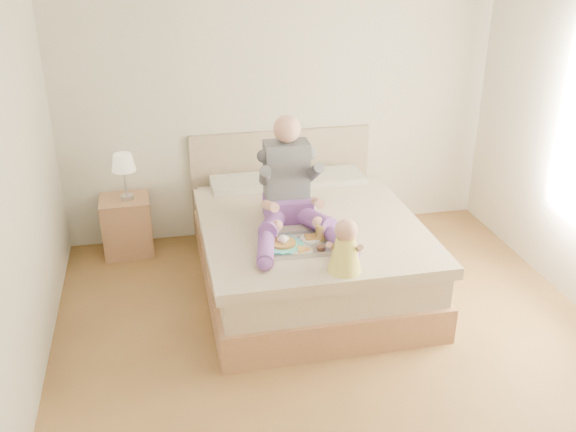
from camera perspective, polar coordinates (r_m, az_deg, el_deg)
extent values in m
cube|color=brown|center=(4.62, 4.65, -12.15)|extent=(4.00, 4.20, 0.01)
cube|color=beige|center=(5.90, -0.72, 10.92)|extent=(4.00, 0.02, 2.70)
cube|color=beige|center=(2.31, 21.26, -15.48)|extent=(4.00, 0.02, 2.70)
cube|color=beige|center=(3.89, -24.10, 1.10)|extent=(0.02, 4.20, 2.70)
cube|color=#8C6041|center=(5.36, 1.65, -4.57)|extent=(1.68, 2.13, 0.28)
cube|color=#C1AD90|center=(5.24, 1.69, -2.09)|extent=(1.60, 2.05, 0.24)
cube|color=#C1AD90|center=(5.03, 2.11, -1.18)|extent=(1.70, 1.80, 0.09)
cube|color=beige|center=(5.76, -3.72, 2.54)|extent=(0.62, 0.40, 0.14)
cube|color=beige|center=(5.91, 3.60, 3.12)|extent=(0.62, 0.40, 0.14)
cube|color=gray|center=(6.15, -0.66, 3.19)|extent=(1.70, 0.08, 1.00)
cube|color=#8C6041|center=(5.96, -14.11, -0.82)|extent=(0.44, 0.40, 0.53)
cylinder|color=#AFB1B6|center=(5.83, -14.11, 1.65)|extent=(0.11, 0.11, 0.04)
cylinder|color=#AFB1B6|center=(5.78, -14.25, 2.88)|extent=(0.02, 0.02, 0.23)
cone|color=beige|center=(5.71, -14.45, 4.65)|extent=(0.20, 0.20, 0.15)
cube|color=#633689|center=(5.08, -0.02, 0.74)|extent=(0.37, 0.30, 0.17)
cube|color=#383940|center=(5.02, -0.14, 4.09)|extent=(0.35, 0.22, 0.46)
sphere|color=tan|center=(4.88, -0.08, 7.76)|extent=(0.21, 0.21, 0.21)
cylinder|color=#633689|center=(4.86, -1.30, -0.59)|extent=(0.32, 0.51, 0.21)
cylinder|color=#633689|center=(4.53, -1.99, -2.82)|extent=(0.20, 0.46, 0.12)
sphere|color=#633689|center=(4.34, -2.07, -4.25)|extent=(0.11, 0.11, 0.11)
cylinder|color=#383940|center=(4.86, -2.08, 3.60)|extent=(0.12, 0.29, 0.24)
cylinder|color=tan|center=(4.76, -1.61, 0.90)|extent=(0.09, 0.30, 0.16)
sphere|color=tan|center=(4.68, -0.97, -0.85)|extent=(0.08, 0.08, 0.08)
cylinder|color=#633689|center=(4.91, 2.23, -0.31)|extent=(0.29, 0.51, 0.21)
cylinder|color=#633689|center=(4.63, 4.59, -2.25)|extent=(0.18, 0.45, 0.12)
sphere|color=#633689|center=(4.46, 5.75, -3.53)|extent=(0.11, 0.11, 0.11)
cylinder|color=#383940|center=(4.93, 2.34, 3.90)|extent=(0.11, 0.29, 0.24)
cylinder|color=tan|center=(4.83, 2.66, 1.22)|extent=(0.11, 0.30, 0.16)
sphere|color=tan|center=(4.73, 2.69, -0.56)|extent=(0.08, 0.08, 0.08)
cube|color=#AFB1B6|center=(4.66, 0.76, -2.70)|extent=(0.48, 0.38, 0.01)
cylinder|color=#44C4BC|center=(4.65, -0.44, -2.59)|extent=(0.28, 0.28, 0.02)
cylinder|color=#B6873C|center=(4.64, -0.44, -2.40)|extent=(0.18, 0.18, 0.02)
cylinder|color=white|center=(4.74, -1.38, -1.52)|extent=(0.08, 0.08, 0.09)
torus|color=white|center=(4.74, -0.79, -1.45)|extent=(0.02, 0.06, 0.06)
cylinder|color=olive|center=(4.72, -1.38, -1.03)|extent=(0.07, 0.07, 0.01)
cylinder|color=white|center=(4.75, 2.05, -2.02)|extent=(0.15, 0.15, 0.01)
cube|color=#B6873C|center=(4.74, 2.05, -1.86)|extent=(0.09, 0.08, 0.02)
cylinder|color=white|center=(4.57, 1.27, -3.16)|extent=(0.15, 0.15, 0.01)
ellipsoid|color=#B12A12|center=(4.56, 1.56, -3.04)|extent=(0.04, 0.03, 0.01)
cylinder|color=white|center=(4.72, 2.88, -1.44)|extent=(0.07, 0.07, 0.12)
cylinder|color=gold|center=(4.72, 2.88, -1.47)|extent=(0.07, 0.07, 0.12)
cylinder|color=white|center=(4.59, 2.97, -2.85)|extent=(0.07, 0.07, 0.04)
cylinder|color=#401809|center=(4.59, 2.97, -2.87)|extent=(0.06, 0.06, 0.03)
cone|color=#E5D948|center=(4.32, 5.08, -3.40)|extent=(0.23, 0.23, 0.25)
sphere|color=tan|center=(4.24, 5.18, -1.23)|extent=(0.15, 0.15, 0.15)
cylinder|color=tan|center=(4.47, 4.67, -3.59)|extent=(0.14, 0.18, 0.06)
sphere|color=tan|center=(4.54, 4.75, -3.07)|extent=(0.05, 0.05, 0.05)
cylinder|color=tan|center=(4.32, 3.92, -2.67)|extent=(0.11, 0.13, 0.11)
cylinder|color=tan|center=(4.46, 5.77, -3.68)|extent=(0.10, 0.18, 0.06)
sphere|color=tan|center=(4.54, 5.95, -3.18)|extent=(0.05, 0.05, 0.05)
cylinder|color=tan|center=(4.30, 6.33, -2.89)|extent=(0.06, 0.13, 0.11)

